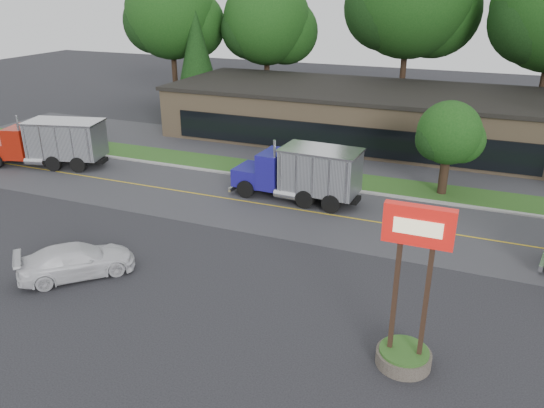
{
  "coord_description": "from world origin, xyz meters",
  "views": [
    {
      "loc": [
        11.96,
        -18.03,
        12.18
      ],
      "look_at": [
        2.4,
        5.23,
        1.8
      ],
      "focal_mm": 35.0,
      "sensor_mm": 36.0,
      "label": 1
    }
  ],
  "objects": [
    {
      "name": "tree_far_b",
      "position": [
        -9.86,
        34.11,
        8.51
      ],
      "size": [
        9.35,
        8.8,
        13.33
      ],
      "color": "#382619",
      "rests_on": "ground"
    },
    {
      "name": "rally_car",
      "position": [
        -4.19,
        -1.9,
        0.73
      ],
      "size": [
        4.98,
        5.07,
        1.47
      ],
      "primitive_type": "imported",
      "rotation": [
        0.0,
        0.0,
        2.38
      ],
      "color": "silver",
      "rests_on": "ground"
    },
    {
      "name": "dump_truck_blue",
      "position": [
        2.23,
        10.59,
        1.8
      ],
      "size": [
        7.99,
        3.02,
        3.36
      ],
      "rotation": [
        0.0,
        0.0,
        3.09
      ],
      "color": "black",
      "rests_on": "ground"
    },
    {
      "name": "bilo_sign",
      "position": [
        10.5,
        -2.5,
        2.02
      ],
      "size": [
        2.2,
        1.9,
        5.95
      ],
      "color": "#6B6054",
      "rests_on": "ground"
    },
    {
      "name": "curb",
      "position": [
        0.0,
        13.2,
        0.0
      ],
      "size": [
        60.0,
        0.3,
        0.12
      ],
      "primitive_type": "cube",
      "color": "#9E9E99",
      "rests_on": "ground"
    },
    {
      "name": "center_line",
      "position": [
        0.0,
        9.0,
        0.0
      ],
      "size": [
        60.0,
        0.12,
        0.01
      ],
      "primitive_type": "cube",
      "color": "gold",
      "rests_on": "ground"
    },
    {
      "name": "dump_truck_red",
      "position": [
        -16.79,
        10.02,
        1.81
      ],
      "size": [
        9.18,
        4.57,
        3.36
      ],
      "rotation": [
        0.0,
        0.0,
        3.39
      ],
      "color": "black",
      "rests_on": "ground"
    },
    {
      "name": "ground",
      "position": [
        0.0,
        0.0,
        0.0
      ],
      "size": [
        140.0,
        140.0,
        0.0
      ],
      "primitive_type": "plane",
      "color": "#333338",
      "rests_on": "ground"
    },
    {
      "name": "road",
      "position": [
        0.0,
        9.0,
        0.0
      ],
      "size": [
        60.0,
        8.0,
        0.02
      ],
      "primitive_type": "cube",
      "color": "#4B4B4F",
      "rests_on": "ground"
    },
    {
      "name": "tree_far_a",
      "position": [
        -19.85,
        32.12,
        9.12
      ],
      "size": [
        10.02,
        9.43,
        14.29
      ],
      "color": "#382619",
      "rests_on": "ground"
    },
    {
      "name": "grass_verge",
      "position": [
        0.0,
        15.0,
        0.0
      ],
      "size": [
        60.0,
        3.4,
        0.03
      ],
      "primitive_type": "cube",
      "color": "#255B1F",
      "rests_on": "ground"
    },
    {
      "name": "tree_far_c",
      "position": [
        4.18,
        34.14,
        10.91
      ],
      "size": [
        11.98,
        11.28,
        17.1
      ],
      "color": "#382619",
      "rests_on": "ground"
    },
    {
      "name": "tree_verge",
      "position": [
        10.06,
        15.05,
        3.74
      ],
      "size": [
        4.12,
        3.88,
        5.88
      ],
      "color": "#382619",
      "rests_on": "ground"
    },
    {
      "name": "strip_mall",
      "position": [
        2.0,
        26.0,
        2.0
      ],
      "size": [
        32.0,
        12.0,
        4.0
      ],
      "primitive_type": "cube",
      "color": "#947A5B",
      "rests_on": "ground"
    },
    {
      "name": "evergreen_left",
      "position": [
        -16.0,
        30.0,
        5.87
      ],
      "size": [
        4.7,
        4.7,
        10.68
      ],
      "color": "#382619",
      "rests_on": "ground"
    },
    {
      "name": "far_parking",
      "position": [
        0.0,
        20.0,
        0.0
      ],
      "size": [
        60.0,
        7.0,
        0.02
      ],
      "primitive_type": "cube",
      "color": "#4B4B4F",
      "rests_on": "ground"
    }
  ]
}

